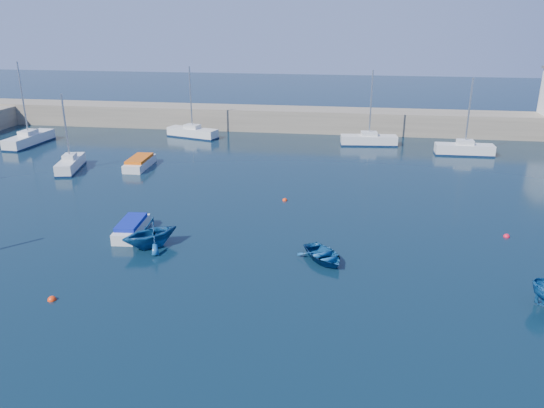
# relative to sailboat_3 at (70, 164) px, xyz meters

# --- Properties ---
(ground) EXTENTS (220.00, 220.00, 0.00)m
(ground) POSITION_rel_sailboat_3_xyz_m (21.62, -25.08, -0.59)
(ground) COLOR black
(ground) RESTS_ON ground
(back_wall) EXTENTS (96.00, 4.50, 2.60)m
(back_wall) POSITION_rel_sailboat_3_xyz_m (21.62, 20.92, 0.71)
(back_wall) COLOR gray
(back_wall) RESTS_ON ground
(sailboat_3) EXTENTS (2.53, 5.29, 6.91)m
(sailboat_3) POSITION_rel_sailboat_3_xyz_m (0.00, 0.00, 0.00)
(sailboat_3) COLOR silver
(sailboat_3) RESTS_ON ground
(sailboat_4) EXTENTS (2.31, 6.81, 8.84)m
(sailboat_4) POSITION_rel_sailboat_3_xyz_m (-9.51, 8.67, 0.04)
(sailboat_4) COLOR silver
(sailboat_4) RESTS_ON ground
(sailboat_5) EXTENTS (6.27, 3.43, 8.00)m
(sailboat_5) POSITION_rel_sailboat_3_xyz_m (7.03, 14.93, -0.00)
(sailboat_5) COLOR silver
(sailboat_5) RESTS_ON ground
(sailboat_6) EXTENTS (6.15, 2.27, 7.96)m
(sailboat_6) POSITION_rel_sailboat_3_xyz_m (27.11, 14.10, -0.01)
(sailboat_6) COLOR silver
(sailboat_6) RESTS_ON ground
(sailboat_7) EXTENTS (5.73, 1.69, 7.65)m
(sailboat_7) POSITION_rel_sailboat_3_xyz_m (36.58, 11.20, 0.02)
(sailboat_7) COLOR silver
(sailboat_7) RESTS_ON ground
(motorboat_1) EXTENTS (1.68, 4.00, 0.96)m
(motorboat_1) POSITION_rel_sailboat_3_xyz_m (11.46, -13.43, -0.14)
(motorboat_1) COLOR silver
(motorboat_1) RESTS_ON ground
(motorboat_2) EXTENTS (1.87, 4.81, 0.98)m
(motorboat_2) POSITION_rel_sailboat_3_xyz_m (5.88, 1.82, -0.13)
(motorboat_2) COLOR silver
(motorboat_2) RESTS_ON ground
(dinghy_center) EXTENTS (3.76, 4.01, 0.68)m
(dinghy_center) POSITION_rel_sailboat_3_xyz_m (23.98, -15.50, -0.25)
(dinghy_center) COLOR navy
(dinghy_center) RESTS_ON ground
(dinghy_left) EXTENTS (4.62, 4.63, 1.85)m
(dinghy_left) POSITION_rel_sailboat_3_xyz_m (13.41, -15.16, 0.34)
(dinghy_left) COLOR navy
(dinghy_left) RESTS_ON ground
(buoy_0) EXTENTS (0.44, 0.44, 0.44)m
(buoy_0) POSITION_rel_sailboat_3_xyz_m (10.85, -22.05, -0.59)
(buoy_0) COLOR red
(buoy_0) RESTS_ON ground
(buoy_1) EXTENTS (0.41, 0.41, 0.41)m
(buoy_1) POSITION_rel_sailboat_3_xyz_m (35.38, -10.24, -0.59)
(buoy_1) COLOR red
(buoy_1) RESTS_ON ground
(buoy_3) EXTENTS (0.38, 0.38, 0.38)m
(buoy_3) POSITION_rel_sailboat_3_xyz_m (20.43, -5.42, -0.59)
(buoy_3) COLOR red
(buoy_3) RESTS_ON ground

